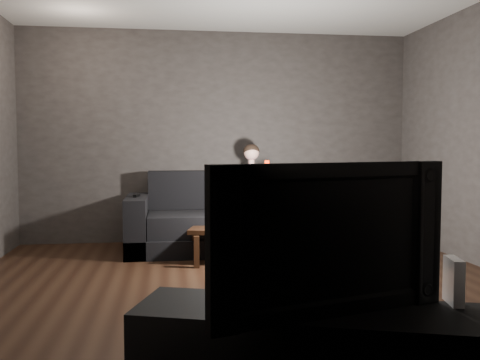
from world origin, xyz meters
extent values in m
plane|color=black|center=(0.00, 0.00, 0.00)|extent=(5.00, 5.00, 0.00)
cube|color=#342E2C|center=(0.00, 2.50, 1.35)|extent=(5.00, 0.04, 2.70)
cube|color=#342E2C|center=(0.00, -2.50, 1.35)|extent=(5.00, 0.04, 2.70)
cube|color=black|center=(0.06, 1.81, 0.10)|extent=(2.40, 1.03, 0.21)
cube|color=black|center=(-0.42, 1.71, 0.33)|extent=(0.94, 0.73, 0.25)
cube|color=black|center=(0.54, 1.71, 0.33)|extent=(0.94, 0.73, 0.25)
cube|color=black|center=(0.06, 2.21, 0.69)|extent=(1.92, 0.24, 0.47)
cube|color=black|center=(-1.02, 1.81, 0.33)|extent=(0.24, 1.03, 0.65)
cube|color=black|center=(1.14, 1.81, 0.33)|extent=(0.24, 1.03, 0.65)
cube|color=black|center=(0.33, 1.69, 0.53)|extent=(0.31, 0.39, 0.14)
cube|color=#110385|center=(0.33, 1.89, 0.80)|extent=(0.31, 0.22, 0.43)
cube|color=yellow|center=(0.33, 1.80, 0.86)|extent=(0.09, 0.09, 0.10)
cube|color=red|center=(0.33, 1.80, 0.86)|extent=(0.06, 0.06, 0.07)
cylinder|color=#DFA48E|center=(0.33, 1.89, 1.04)|extent=(0.07, 0.07, 0.06)
sphere|color=#DFA48E|center=(0.33, 1.89, 1.15)|extent=(0.18, 0.18, 0.18)
ellipsoid|color=black|center=(0.33, 1.90, 1.18)|extent=(0.19, 0.19, 0.16)
cylinder|color=#110385|center=(0.15, 1.82, 0.88)|extent=(0.08, 0.23, 0.20)
cylinder|color=#110385|center=(0.52, 1.82, 0.88)|extent=(0.08, 0.23, 0.20)
cylinder|color=#DFA48E|center=(0.20, 1.66, 0.83)|extent=(0.14, 0.24, 0.11)
cylinder|color=#DFA48E|center=(0.48, 1.66, 0.83)|extent=(0.14, 0.24, 0.11)
sphere|color=#DFA48E|center=(0.26, 1.56, 0.82)|extent=(0.09, 0.09, 0.09)
sphere|color=#DFA48E|center=(0.42, 1.56, 0.82)|extent=(0.09, 0.09, 0.09)
cylinder|color=#DFA48E|center=(0.25, 1.48, 0.30)|extent=(0.09, 0.09, 0.35)
cylinder|color=#DFA48E|center=(0.42, 1.48, 0.30)|extent=(0.09, 0.09, 0.35)
cube|color=#EF2000|center=(0.42, 1.34, 0.97)|extent=(0.05, 0.08, 0.20)
cube|color=maroon|center=(0.42, 1.32, 1.03)|extent=(0.03, 0.01, 0.03)
cylinder|color=white|center=(0.42, 1.32, 0.96)|extent=(0.02, 0.01, 0.02)
ellipsoid|color=white|center=(0.26, 1.35, 0.93)|extent=(0.06, 0.09, 0.15)
cylinder|color=black|center=(0.26, 1.32, 0.98)|extent=(0.03, 0.01, 0.03)
cube|color=black|center=(-1.02, 1.76, 0.67)|extent=(0.07, 0.17, 0.03)
cube|color=black|center=(-1.02, 1.81, 0.69)|extent=(0.02, 0.02, 0.00)
cube|color=black|center=(0.09, 1.15, 0.35)|extent=(1.11, 0.74, 0.05)
cube|color=black|center=(-0.38, 0.94, 0.16)|extent=(0.06, 0.06, 0.32)
cube|color=black|center=(0.55, 0.94, 0.16)|extent=(0.06, 0.06, 0.32)
cube|color=black|center=(-0.38, 1.36, 0.16)|extent=(0.06, 0.06, 0.32)
cube|color=black|center=(0.55, 1.36, 0.16)|extent=(0.06, 0.06, 0.32)
imported|color=black|center=(-0.04, -2.27, 0.86)|extent=(1.07, 0.45, 0.62)
cube|color=white|center=(0.57, -2.27, 0.65)|extent=(0.08, 0.16, 0.20)
camera|label=1|loc=(-0.66, -4.41, 1.24)|focal=40.00mm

